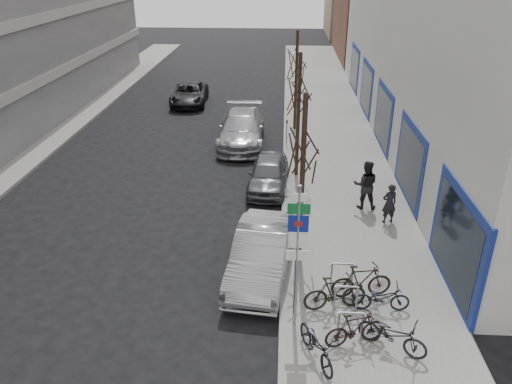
# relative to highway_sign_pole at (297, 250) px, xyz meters

# --- Properties ---
(ground) EXTENTS (120.00, 120.00, 0.00)m
(ground) POSITION_rel_highway_sign_pole_xyz_m (-2.40, 0.01, -2.46)
(ground) COLOR black
(ground) RESTS_ON ground
(sidewalk_east) EXTENTS (5.00, 70.00, 0.15)m
(sidewalk_east) POSITION_rel_highway_sign_pole_xyz_m (2.10, 10.01, -2.38)
(sidewalk_east) COLOR slate
(sidewalk_east) RESTS_ON ground
(sidewalk_west) EXTENTS (3.00, 70.00, 0.15)m
(sidewalk_west) POSITION_rel_highway_sign_pole_xyz_m (-13.40, 10.01, -2.38)
(sidewalk_west) COLOR slate
(sidewalk_west) RESTS_ON ground
(brick_building_far) EXTENTS (12.00, 14.00, 8.00)m
(brick_building_far) POSITION_rel_highway_sign_pole_xyz_m (10.60, 40.01, 1.54)
(brick_building_far) COLOR brown
(brick_building_far) RESTS_ON ground
(highway_sign_pole) EXTENTS (0.55, 0.10, 4.20)m
(highway_sign_pole) POSITION_rel_highway_sign_pole_xyz_m (0.00, 0.00, 0.00)
(highway_sign_pole) COLOR gray
(highway_sign_pole) RESTS_ON ground
(bike_rack) EXTENTS (0.66, 2.26, 0.83)m
(bike_rack) POSITION_rel_highway_sign_pole_xyz_m (1.40, 0.61, -1.80)
(bike_rack) COLOR gray
(bike_rack) RESTS_ON sidewalk_east
(tree_near) EXTENTS (1.80, 1.80, 5.50)m
(tree_near) POSITION_rel_highway_sign_pole_xyz_m (0.20, 3.51, 1.65)
(tree_near) COLOR black
(tree_near) RESTS_ON ground
(tree_mid) EXTENTS (1.80, 1.80, 5.50)m
(tree_mid) POSITION_rel_highway_sign_pole_xyz_m (0.20, 10.01, 1.65)
(tree_mid) COLOR black
(tree_mid) RESTS_ON ground
(tree_far) EXTENTS (1.80, 1.80, 5.50)m
(tree_far) POSITION_rel_highway_sign_pole_xyz_m (0.20, 16.51, 1.65)
(tree_far) COLOR black
(tree_far) RESTS_ON ground
(meter_front) EXTENTS (0.10, 0.08, 1.27)m
(meter_front) POSITION_rel_highway_sign_pole_xyz_m (-0.25, 3.01, -1.54)
(meter_front) COLOR gray
(meter_front) RESTS_ON sidewalk_east
(meter_mid) EXTENTS (0.10, 0.08, 1.27)m
(meter_mid) POSITION_rel_highway_sign_pole_xyz_m (-0.25, 8.51, -1.54)
(meter_mid) COLOR gray
(meter_mid) RESTS_ON sidewalk_east
(meter_back) EXTENTS (0.10, 0.08, 1.27)m
(meter_back) POSITION_rel_highway_sign_pole_xyz_m (-0.25, 14.01, -1.54)
(meter_back) COLOR gray
(meter_back) RESTS_ON sidewalk_east
(bike_near_left) EXTENTS (1.17, 1.81, 1.07)m
(bike_near_left) POSITION_rel_highway_sign_pole_xyz_m (0.51, -1.27, -1.78)
(bike_near_left) COLOR black
(bike_near_left) RESTS_ON sidewalk_east
(bike_near_right) EXTENTS (1.70, 0.97, 0.99)m
(bike_near_right) POSITION_rel_highway_sign_pole_xyz_m (1.49, -0.70, -1.81)
(bike_near_right) COLOR black
(bike_near_right) RESTS_ON sidewalk_east
(bike_mid_curb) EXTENTS (1.58, 0.50, 0.96)m
(bike_mid_curb) POSITION_rel_highway_sign_pole_xyz_m (2.38, 0.70, -1.83)
(bike_mid_curb) COLOR black
(bike_mid_curb) RESTS_ON sidewalk_east
(bike_mid_inner) EXTENTS (1.87, 0.91, 1.09)m
(bike_mid_inner) POSITION_rel_highway_sign_pole_xyz_m (1.11, 0.68, -1.76)
(bike_mid_inner) COLOR black
(bike_mid_inner) RESTS_ON sidewalk_east
(bike_far_curb) EXTENTS (1.80, 1.33, 1.08)m
(bike_far_curb) POSITION_rel_highway_sign_pole_xyz_m (2.39, -0.82, -1.77)
(bike_far_curb) COLOR black
(bike_far_curb) RESTS_ON sidewalk_east
(bike_far_inner) EXTENTS (1.84, 0.83, 1.08)m
(bike_far_inner) POSITION_rel_highway_sign_pole_xyz_m (1.91, 1.28, -1.77)
(bike_far_inner) COLOR black
(bike_far_inner) RESTS_ON sidewalk_east
(parked_car_front) EXTENTS (2.10, 4.76, 1.52)m
(parked_car_front) POSITION_rel_highway_sign_pole_xyz_m (-1.00, 2.44, -1.70)
(parked_car_front) COLOR #9F9FA4
(parked_car_front) RESTS_ON ground
(parked_car_mid) EXTENTS (1.83, 4.01, 1.34)m
(parked_car_mid) POSITION_rel_highway_sign_pole_xyz_m (-1.00, 8.81, -1.79)
(parked_car_mid) COLOR #525358
(parked_car_mid) RESTS_ON ground
(parked_car_back) EXTENTS (2.42, 5.72, 1.65)m
(parked_car_back) POSITION_rel_highway_sign_pole_xyz_m (-2.60, 14.25, -1.63)
(parked_car_back) COLOR gray
(parked_car_back) RESTS_ON ground
(lane_car) EXTENTS (2.48, 4.92, 1.33)m
(lane_car) POSITION_rel_highway_sign_pole_xyz_m (-6.73, 21.84, -1.79)
(lane_car) COLOR black
(lane_car) RESTS_ON ground
(pedestrian_near) EXTENTS (0.63, 0.50, 1.53)m
(pedestrian_near) POSITION_rel_highway_sign_pole_xyz_m (3.48, 5.78, -1.55)
(pedestrian_near) COLOR black
(pedestrian_near) RESTS_ON sidewalk_east
(pedestrian_far) EXTENTS (0.75, 0.54, 1.96)m
(pedestrian_far) POSITION_rel_highway_sign_pole_xyz_m (2.76, 6.93, -1.33)
(pedestrian_far) COLOR black
(pedestrian_far) RESTS_ON sidewalk_east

